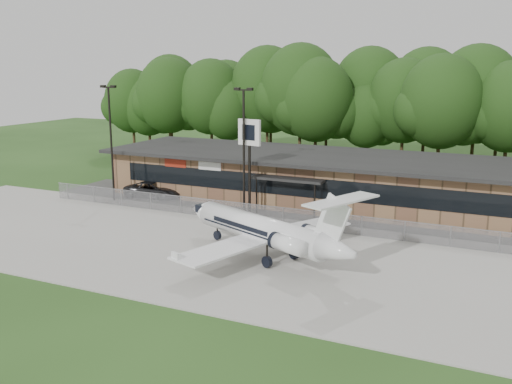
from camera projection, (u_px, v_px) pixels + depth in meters
The scene contains 11 objects.
ground at pixel (190, 303), 29.20m from camera, with size 160.00×160.00×0.00m, color #224017.
apron at pixel (256, 256), 36.27m from camera, with size 64.00×18.00×0.08m, color #9E9B93.
parking_lot at pixel (315, 214), 46.45m from camera, with size 50.00×9.00×0.06m, color #383835.
terminal at pixel (333, 179), 49.91m from camera, with size 41.00×11.65×4.30m.
fence at pixel (296, 218), 42.30m from camera, with size 46.00×0.04×1.52m.
treeline at pixel (382, 105), 64.74m from camera, with size 72.00×12.00×15.00m, color #203912, non-canonical shape.
light_pole_left at pixel (111, 134), 49.92m from camera, with size 1.55×0.30×10.23m.
light_pole_mid at pixel (244, 143), 44.56m from camera, with size 1.55×0.30×10.23m.
business_jet at pixel (266, 232), 35.37m from camera, with size 14.62×13.04×5.04m.
suv at pixel (154, 190), 52.15m from camera, with size 2.52×5.47×1.52m, color #272729.
pole_sign at pixel (249, 143), 44.69m from camera, with size 2.05×0.60×7.80m.
Camera 1 is at (14.58, -23.30, 11.87)m, focal length 40.00 mm.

